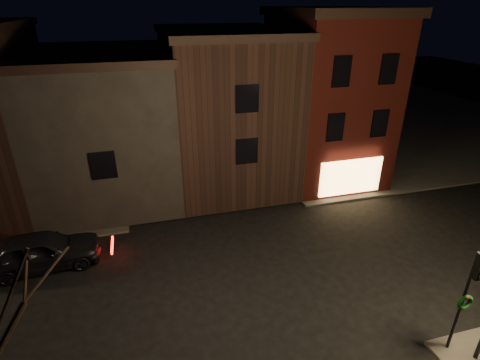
% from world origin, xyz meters
% --- Properties ---
extents(ground, '(120.00, 120.00, 0.00)m').
position_xyz_m(ground, '(0.00, 0.00, 0.00)').
color(ground, black).
rests_on(ground, ground).
extents(sidewalk_far_right, '(30.00, 30.00, 0.12)m').
position_xyz_m(sidewalk_far_right, '(20.00, 20.00, 0.06)').
color(sidewalk_far_right, '#2D2B28').
rests_on(sidewalk_far_right, ground).
extents(corner_building, '(6.50, 8.50, 10.50)m').
position_xyz_m(corner_building, '(8.00, 9.47, 5.40)').
color(corner_building, '#3C0E0A').
rests_on(corner_building, ground).
extents(row_building_a, '(7.30, 10.30, 9.40)m').
position_xyz_m(row_building_a, '(1.50, 10.50, 4.83)').
color(row_building_a, black).
rests_on(row_building_a, ground).
extents(row_building_b, '(7.80, 10.30, 8.40)m').
position_xyz_m(row_building_b, '(-5.75, 10.50, 4.33)').
color(row_building_b, black).
rests_on(row_building_b, ground).
extents(traffic_signal, '(0.58, 0.38, 4.05)m').
position_xyz_m(traffic_signal, '(5.60, -5.51, 2.81)').
color(traffic_signal, black).
rests_on(traffic_signal, sidewalk_near_right).
extents(parked_car_a, '(5.11, 2.35, 1.70)m').
position_xyz_m(parked_car_a, '(-8.67, 3.18, 0.85)').
color(parked_car_a, black).
rests_on(parked_car_a, ground).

